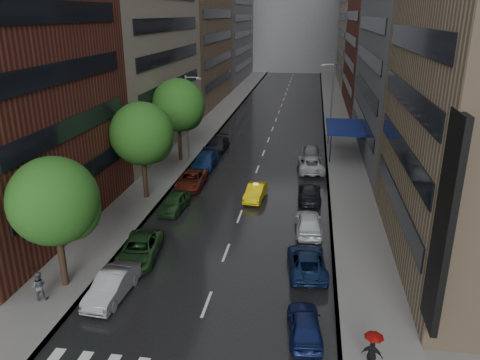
# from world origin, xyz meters

# --- Properties ---
(ground) EXTENTS (220.00, 220.00, 0.00)m
(ground) POSITION_xyz_m (0.00, 0.00, 0.00)
(ground) COLOR gray
(ground) RESTS_ON ground
(road) EXTENTS (14.00, 140.00, 0.01)m
(road) POSITION_xyz_m (0.00, 50.00, 0.01)
(road) COLOR black
(road) RESTS_ON ground
(sidewalk_left) EXTENTS (4.00, 140.00, 0.15)m
(sidewalk_left) POSITION_xyz_m (-9.00, 50.00, 0.07)
(sidewalk_left) COLOR gray
(sidewalk_left) RESTS_ON ground
(sidewalk_right) EXTENTS (4.00, 140.00, 0.15)m
(sidewalk_right) POSITION_xyz_m (9.00, 50.00, 0.07)
(sidewalk_right) COLOR gray
(sidewalk_right) RESTS_ON ground
(buildings_left) EXTENTS (8.00, 108.00, 38.00)m
(buildings_left) POSITION_xyz_m (-15.00, 58.79, 15.99)
(buildings_left) COLOR maroon
(buildings_left) RESTS_ON ground
(buildings_right) EXTENTS (8.05, 109.10, 36.00)m
(buildings_right) POSITION_xyz_m (15.00, 56.70, 15.03)
(buildings_right) COLOR #937A5B
(buildings_right) RESTS_ON ground
(building_far) EXTENTS (40.00, 14.00, 32.00)m
(building_far) POSITION_xyz_m (0.00, 118.00, 16.00)
(building_far) COLOR slate
(building_far) RESTS_ON ground
(tree_near) EXTENTS (4.97, 4.97, 7.92)m
(tree_near) POSITION_xyz_m (-8.60, 4.53, 5.42)
(tree_near) COLOR #382619
(tree_near) RESTS_ON ground
(tree_mid) EXTENTS (5.28, 5.28, 8.42)m
(tree_mid) POSITION_xyz_m (-8.60, 18.58, 5.76)
(tree_mid) COLOR #382619
(tree_mid) RESTS_ON ground
(tree_far) EXTENTS (5.58, 5.58, 8.89)m
(tree_far) POSITION_xyz_m (-8.60, 29.61, 6.09)
(tree_far) COLOR #382619
(tree_far) RESTS_ON ground
(taxi) EXTENTS (1.79, 4.15, 1.33)m
(taxi) POSITION_xyz_m (0.81, 19.82, 0.66)
(taxi) COLOR yellow
(taxi) RESTS_ON ground
(parked_cars_left) EXTENTS (2.85, 35.25, 1.53)m
(parked_cars_left) POSITION_xyz_m (-5.40, 19.90, 0.73)
(parked_cars_left) COLOR gray
(parked_cars_left) RESTS_ON ground
(parked_cars_right) EXTENTS (3.01, 35.70, 1.58)m
(parked_cars_right) POSITION_xyz_m (5.40, 19.20, 0.73)
(parked_cars_right) COLOR #0F1A47
(parked_cars_right) RESTS_ON ground
(ped_black_umbrella) EXTENTS (0.98, 0.98, 2.09)m
(ped_black_umbrella) POSITION_xyz_m (-9.20, 2.87, 1.38)
(ped_black_umbrella) COLOR #515156
(ped_black_umbrella) RESTS_ON sidewalk_left
(ped_red_umbrella) EXTENTS (1.00, 0.82, 2.01)m
(ped_red_umbrella) POSITION_xyz_m (8.38, 0.01, 1.34)
(ped_red_umbrella) COLOR black
(ped_red_umbrella) RESTS_ON sidewalk_right
(street_lamp_left) EXTENTS (1.74, 0.22, 9.00)m
(street_lamp_left) POSITION_xyz_m (-7.72, 30.00, 4.89)
(street_lamp_left) COLOR gray
(street_lamp_left) RESTS_ON sidewalk_left
(street_lamp_right) EXTENTS (1.74, 0.22, 9.00)m
(street_lamp_right) POSITION_xyz_m (7.72, 45.00, 4.89)
(street_lamp_right) COLOR gray
(street_lamp_right) RESTS_ON sidewalk_right
(awning) EXTENTS (4.00, 8.00, 3.12)m
(awning) POSITION_xyz_m (8.98, 35.00, 3.13)
(awning) COLOR navy
(awning) RESTS_ON sidewalk_right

